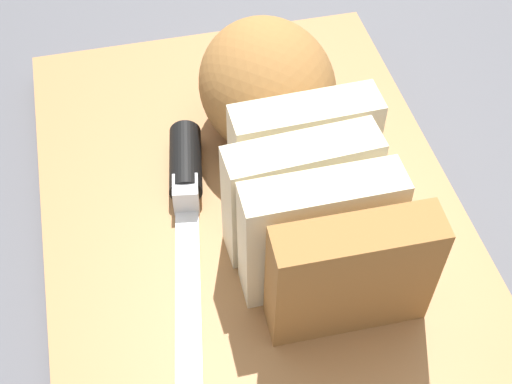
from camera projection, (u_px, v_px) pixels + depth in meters
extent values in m
plane|color=#4C4C51|center=(256.00, 243.00, 0.53)|extent=(3.00, 3.00, 0.00)
cube|color=#9E6B3D|center=(256.00, 232.00, 0.52)|extent=(0.44, 0.29, 0.03)
ellipsoid|color=#996633|center=(267.00, 85.00, 0.54)|extent=(0.12, 0.10, 0.09)
cube|color=beige|center=(303.00, 155.00, 0.50)|extent=(0.03, 0.10, 0.09)
cube|color=beige|center=(300.00, 195.00, 0.47)|extent=(0.03, 0.10, 0.09)
cube|color=beige|center=(320.00, 234.00, 0.45)|extent=(0.03, 0.10, 0.09)
cube|color=#996633|center=(351.00, 276.00, 0.43)|extent=(0.03, 0.10, 0.09)
cube|color=silver|center=(189.00, 344.00, 0.45)|extent=(0.23, 0.05, 0.00)
cylinder|color=black|center=(186.00, 161.00, 0.54)|extent=(0.06, 0.03, 0.02)
cube|color=silver|center=(186.00, 194.00, 0.52)|extent=(0.02, 0.02, 0.02)
sphere|color=#A8753D|center=(241.00, 235.00, 0.50)|extent=(0.00, 0.00, 0.00)
sphere|color=#A8753D|center=(248.00, 274.00, 0.48)|extent=(0.01, 0.01, 0.01)
sphere|color=#A8753D|center=(225.00, 158.00, 0.55)|extent=(0.01, 0.01, 0.01)
sphere|color=#A8753D|center=(232.00, 128.00, 0.57)|extent=(0.01, 0.01, 0.01)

